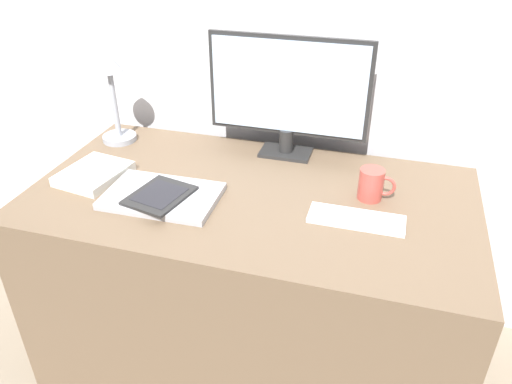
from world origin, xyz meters
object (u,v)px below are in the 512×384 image
(desk_lamp, at_px, (112,90))
(laptop, at_px, (162,196))
(keyboard, at_px, (356,219))
(coffee_mug, at_px, (372,184))
(monitor, at_px, (288,93))
(notebook, at_px, (94,174))
(ereader, at_px, (160,195))

(desk_lamp, bearing_deg, laptop, -45.37)
(keyboard, distance_m, laptop, 0.58)
(coffee_mug, bearing_deg, laptop, -163.24)
(keyboard, bearing_deg, laptop, -175.45)
(keyboard, bearing_deg, monitor, 128.86)
(laptop, bearing_deg, notebook, 167.83)
(notebook, height_order, coffee_mug, coffee_mug)
(keyboard, height_order, coffee_mug, coffee_mug)
(notebook, distance_m, coffee_mug, 0.88)
(laptop, distance_m, ereader, 0.02)
(laptop, xyz_separation_m, notebook, (-0.27, 0.06, 0.00))
(monitor, distance_m, coffee_mug, 0.42)
(notebook, bearing_deg, keyboard, -0.82)
(monitor, distance_m, notebook, 0.68)
(keyboard, bearing_deg, notebook, 179.18)
(keyboard, xyz_separation_m, coffee_mug, (0.03, 0.14, 0.04))
(coffee_mug, bearing_deg, notebook, -171.92)
(monitor, distance_m, laptop, 0.54)
(notebook, bearing_deg, coffee_mug, 8.08)
(monitor, height_order, coffee_mug, monitor)
(laptop, bearing_deg, keyboard, 4.55)
(monitor, height_order, laptop, monitor)
(laptop, height_order, ereader, ereader)
(monitor, height_order, desk_lamp, monitor)
(desk_lamp, bearing_deg, notebook, -76.77)
(ereader, height_order, desk_lamp, desk_lamp)
(ereader, xyz_separation_m, notebook, (-0.27, 0.08, -0.01))
(laptop, bearing_deg, desk_lamp, 134.63)
(coffee_mug, bearing_deg, monitor, 144.82)
(monitor, xyz_separation_m, coffee_mug, (0.31, -0.22, -0.18))
(ereader, bearing_deg, monitor, 56.04)
(desk_lamp, relative_size, notebook, 1.40)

